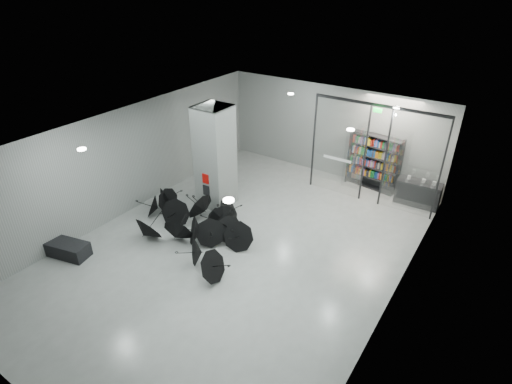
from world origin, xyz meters
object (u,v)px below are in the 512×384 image
Objects in this scene: bench at (66,249)px; shop_counter at (418,193)px; bookshelf at (374,162)px; umbrella_cluster at (197,226)px; column at (215,157)px.

shop_counter is at bearing 35.00° from bench.
bookshelf reaches higher than shop_counter.
bookshelf is 7.90m from umbrella_cluster.
bench is at bearing -113.77° from bookshelf.
column reaches higher than bench.
umbrella_cluster is at bearing -110.02° from bookshelf.
shop_counter is at bearing 33.10° from column.
bench is at bearing -133.89° from shop_counter.
column is at bearing 110.25° from umbrella_cluster.
column reaches higher than bookshelf.
shop_counter is (2.03, -0.41, -0.68)m from bookshelf.
bench is at bearing -130.04° from umbrella_cluster.
bench is at bearing -110.35° from column.
umbrella_cluster is (-5.89, -6.43, -0.19)m from shop_counter.
column is 0.76× the size of umbrella_cluster.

